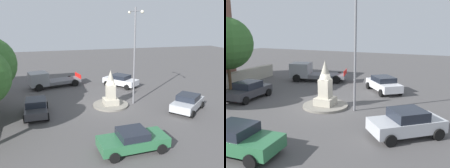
% 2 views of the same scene
% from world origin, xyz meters
% --- Properties ---
extents(ground_plane, '(80.00, 80.00, 0.00)m').
position_xyz_m(ground_plane, '(0.00, 0.00, 0.00)').
color(ground_plane, '#4F4C4C').
extents(traffic_island, '(3.34, 3.34, 0.17)m').
position_xyz_m(traffic_island, '(0.00, 0.00, 0.09)').
color(traffic_island, gray).
rests_on(traffic_island, ground).
extents(monument, '(1.34, 1.34, 3.27)m').
position_xyz_m(monument, '(0.00, 0.00, 1.58)').
color(monument, '#B2AA99').
rests_on(monument, traffic_island).
extents(streetlamp, '(3.54, 0.28, 8.95)m').
position_xyz_m(streetlamp, '(-0.03, 2.27, 5.38)').
color(streetlamp, slate).
rests_on(streetlamp, ground).
extents(car_white_passing, '(4.35, 4.01, 1.41)m').
position_xyz_m(car_white_passing, '(-6.12, 2.79, 0.75)').
color(car_white_passing, silver).
rests_on(car_white_passing, ground).
extents(car_green_near_island, '(2.29, 4.49, 1.40)m').
position_xyz_m(car_green_near_island, '(8.06, -0.62, 0.72)').
color(car_green_near_island, '#2D6B42').
rests_on(car_green_near_island, ground).
extents(car_silver_parked_left, '(3.93, 4.19, 1.50)m').
position_xyz_m(car_silver_parked_left, '(2.91, 6.34, 0.77)').
color(car_silver_parked_left, '#B7BABF').
rests_on(car_silver_parked_left, ground).
extents(car_dark_grey_waiting, '(4.01, 2.09, 1.46)m').
position_xyz_m(car_dark_grey_waiting, '(0.65, -6.68, 0.75)').
color(car_dark_grey_waiting, '#38383D').
rests_on(car_dark_grey_waiting, ground).
extents(truck_grey_approaching, '(3.49, 6.24, 1.93)m').
position_xyz_m(truck_grey_approaching, '(-7.73, -5.72, 0.95)').
color(truck_grey_approaching, gray).
rests_on(truck_grey_approaching, ground).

